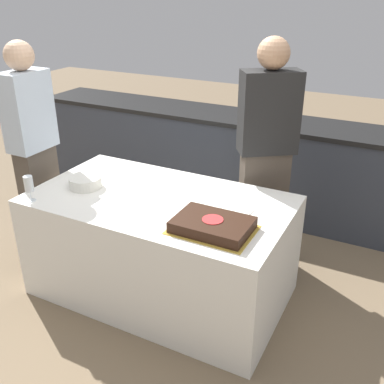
# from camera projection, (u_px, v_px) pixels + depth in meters

# --- Properties ---
(ground_plane) EXTENTS (14.00, 14.00, 0.00)m
(ground_plane) POSITION_uv_depth(u_px,v_px,m) (162.00, 290.00, 3.31)
(ground_plane) COLOR #7A664C
(back_counter) EXTENTS (4.40, 0.58, 0.92)m
(back_counter) POSITION_uv_depth(u_px,v_px,m) (243.00, 162.00, 4.37)
(back_counter) COLOR #333842
(back_counter) RESTS_ON ground_plane
(dining_table) EXTENTS (1.74, 0.97, 0.75)m
(dining_table) POSITION_uv_depth(u_px,v_px,m) (161.00, 246.00, 3.15)
(dining_table) COLOR white
(dining_table) RESTS_ON ground_plane
(cake) EXTENTS (0.48, 0.35, 0.07)m
(cake) POSITION_uv_depth(u_px,v_px,m) (213.00, 225.00, 2.59)
(cake) COLOR gold
(cake) RESTS_ON dining_table
(plate_stack) EXTENTS (0.23, 0.23, 0.08)m
(plate_stack) POSITION_uv_depth(u_px,v_px,m) (85.00, 182.00, 3.14)
(plate_stack) COLOR white
(plate_stack) RESTS_ON dining_table
(wine_glass) EXTENTS (0.06, 0.06, 0.17)m
(wine_glass) POSITION_uv_depth(u_px,v_px,m) (29.00, 184.00, 2.91)
(wine_glass) COLOR white
(wine_glass) RESTS_ON dining_table
(side_plate_near_cake) EXTENTS (0.21, 0.21, 0.00)m
(side_plate_near_cake) POSITION_uv_depth(u_px,v_px,m) (237.00, 209.00, 2.85)
(side_plate_near_cake) COLOR white
(side_plate_near_cake) RESTS_ON dining_table
(person_cutting_cake) EXTENTS (0.45, 0.40, 1.74)m
(person_cutting_cake) POSITION_uv_depth(u_px,v_px,m) (266.00, 155.00, 3.29)
(person_cutting_cake) COLOR #4C4238
(person_cutting_cake) RESTS_ON ground_plane
(person_seated_left) EXTENTS (0.21, 0.35, 1.70)m
(person_seated_left) POSITION_uv_depth(u_px,v_px,m) (34.00, 152.00, 3.38)
(person_seated_left) COLOR #4C4238
(person_seated_left) RESTS_ON ground_plane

